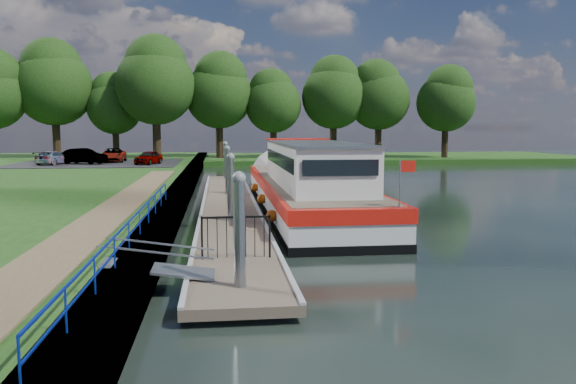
{
  "coord_description": "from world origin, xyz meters",
  "views": [
    {
      "loc": [
        -0.4,
        -12.57,
        3.88
      ],
      "look_at": [
        2.21,
        8.9,
        1.4
      ],
      "focal_mm": 35.0,
      "sensor_mm": 36.0,
      "label": 1
    }
  ],
  "objects": [
    {
      "name": "bank_edge",
      "position": [
        -2.55,
        15.0,
        0.39
      ],
      "size": [
        1.1,
        90.0,
        0.78
      ],
      "primitive_type": "cube",
      "color": "#473D2D",
      "rests_on": "ground"
    },
    {
      "name": "horizon_trees",
      "position": [
        -1.61,
        48.68,
        7.95
      ],
      "size": [
        54.38,
        10.03,
        12.87
      ],
      "color": "#332316",
      "rests_on": "ground"
    },
    {
      "name": "mooring_piles",
      "position": [
        0.0,
        13.0,
        1.28
      ],
      "size": [
        0.3,
        27.3,
        3.55
      ],
      "color": "gray",
      "rests_on": "ground"
    },
    {
      "name": "ground",
      "position": [
        0.0,
        0.0,
        0.0
      ],
      "size": [
        160.0,
        160.0,
        0.0
      ],
      "primitive_type": "plane",
      "color": "black",
      "rests_on": "ground"
    },
    {
      "name": "footpath",
      "position": [
        -4.4,
        8.0,
        0.8
      ],
      "size": [
        1.6,
        40.0,
        0.05
      ],
      "primitive_type": "cube",
      "color": "brown",
      "rests_on": "riverbank"
    },
    {
      "name": "gate_panel",
      "position": [
        -0.0,
        2.2,
        1.15
      ],
      "size": [
        1.85,
        0.05,
        1.15
      ],
      "color": "black",
      "rests_on": "ground"
    },
    {
      "name": "car_a",
      "position": [
        -6.35,
        35.68,
        1.4
      ],
      "size": [
        2.33,
        3.59,
        1.14
      ],
      "primitive_type": "imported",
      "rotation": [
        0.0,
        0.0,
        -0.32
      ],
      "color": "#999999",
      "rests_on": "carpark"
    },
    {
      "name": "blue_fence",
      "position": [
        -2.75,
        3.0,
        1.31
      ],
      "size": [
        0.04,
        18.04,
        0.72
      ],
      "color": "#0C2DBF",
      "rests_on": "riverbank"
    },
    {
      "name": "car_c",
      "position": [
        -14.22,
        36.3,
        1.39
      ],
      "size": [
        2.49,
        4.1,
        1.11
      ],
      "primitive_type": "imported",
      "rotation": [
        0.0,
        0.0,
        2.88
      ],
      "color": "#999999",
      "rests_on": "carpark"
    },
    {
      "name": "car_d",
      "position": [
        -9.95,
        39.42,
        1.45
      ],
      "size": [
        2.27,
        4.5,
        1.22
      ],
      "primitive_type": "imported",
      "rotation": [
        0.0,
        0.0,
        0.06
      ],
      "color": "#999999",
      "rests_on": "carpark"
    },
    {
      "name": "barge",
      "position": [
        3.6,
        14.2,
        1.09
      ],
      "size": [
        4.36,
        21.15,
        4.78
      ],
      "color": "black",
      "rests_on": "ground"
    },
    {
      "name": "carpark",
      "position": [
        -11.0,
        38.0,
        0.81
      ],
      "size": [
        14.0,
        12.0,
        0.06
      ],
      "primitive_type": "cube",
      "color": "black",
      "rests_on": "riverbank"
    },
    {
      "name": "far_bank",
      "position": [
        12.0,
        52.0,
        0.3
      ],
      "size": [
        60.0,
        18.0,
        0.6
      ],
      "primitive_type": "cube",
      "color": "#1B4012",
      "rests_on": "ground"
    },
    {
      "name": "gangway",
      "position": [
        -1.85,
        0.5,
        0.63
      ],
      "size": [
        2.58,
        1.0,
        0.92
      ],
      "color": "#A5A8AD",
      "rests_on": "ground"
    },
    {
      "name": "car_b",
      "position": [
        -11.83,
        36.57,
        1.49
      ],
      "size": [
        4.22,
        2.88,
        1.32
      ],
      "primitive_type": "imported",
      "rotation": [
        0.0,
        0.0,
        1.16
      ],
      "color": "#999999",
      "rests_on": "carpark"
    },
    {
      "name": "pontoon",
      "position": [
        0.0,
        13.0,
        0.18
      ],
      "size": [
        2.5,
        30.0,
        0.56
      ],
      "color": "brown",
      "rests_on": "ground"
    }
  ]
}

